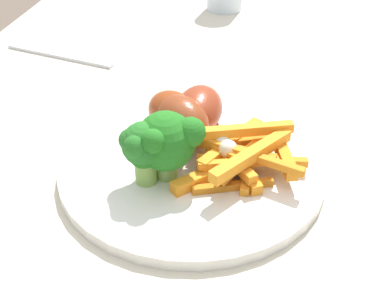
# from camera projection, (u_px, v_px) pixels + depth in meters

# --- Properties ---
(dining_table) EXTENTS (1.23, 0.74, 0.76)m
(dining_table) POSITION_uv_depth(u_px,v_px,m) (185.00, 235.00, 0.56)
(dining_table) COLOR beige
(dining_table) RESTS_ON ground_plane
(dinner_plate) EXTENTS (0.27, 0.27, 0.01)m
(dinner_plate) POSITION_uv_depth(u_px,v_px,m) (192.00, 165.00, 0.48)
(dinner_plate) COLOR white
(dinner_plate) RESTS_ON dining_table
(broccoli_floret_front) EXTENTS (0.06, 0.07, 0.07)m
(broccoli_floret_front) POSITION_uv_depth(u_px,v_px,m) (165.00, 142.00, 0.43)
(broccoli_floret_front) COLOR #8EB75A
(broccoli_floret_front) RESTS_ON dinner_plate
(broccoli_floret_middle) EXTENTS (0.05, 0.05, 0.06)m
(broccoli_floret_middle) POSITION_uv_depth(u_px,v_px,m) (142.00, 147.00, 0.43)
(broccoli_floret_middle) COLOR #8AB853
(broccoli_floret_middle) RESTS_ON dinner_plate
(carrot_fries_pile) EXTENTS (0.12, 0.13, 0.04)m
(carrot_fries_pile) POSITION_uv_depth(u_px,v_px,m) (240.00, 156.00, 0.46)
(carrot_fries_pile) COLOR orange
(carrot_fries_pile) RESTS_ON dinner_plate
(chicken_drumstick_near) EXTENTS (0.10, 0.11, 0.05)m
(chicken_drumstick_near) POSITION_uv_depth(u_px,v_px,m) (176.00, 115.00, 0.51)
(chicken_drumstick_near) COLOR #63220E
(chicken_drumstick_near) RESTS_ON dinner_plate
(chicken_drumstick_far) EXTENTS (0.13, 0.06, 0.05)m
(chicken_drumstick_far) POSITION_uv_depth(u_px,v_px,m) (198.00, 112.00, 0.52)
(chicken_drumstick_far) COLOR maroon
(chicken_drumstick_far) RESTS_ON dinner_plate
(chicken_drumstick_extra) EXTENTS (0.10, 0.10, 0.05)m
(chicken_drumstick_extra) POSITION_uv_depth(u_px,v_px,m) (184.00, 121.00, 0.50)
(chicken_drumstick_extra) COLOR #5D2311
(chicken_drumstick_extra) RESTS_ON dinner_plate
(fork) EXTENTS (0.06, 0.19, 0.00)m
(fork) POSITION_uv_depth(u_px,v_px,m) (59.00, 55.00, 0.72)
(fork) COLOR silver
(fork) RESTS_ON dining_table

